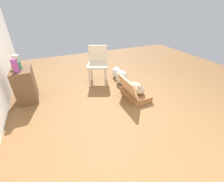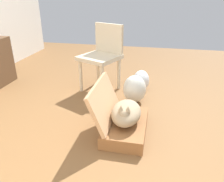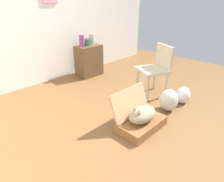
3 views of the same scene
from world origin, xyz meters
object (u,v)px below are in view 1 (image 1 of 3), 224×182
Objects in this scene: plastic_bag_clear at (117,72)px; cat at (136,88)px; chair at (98,63)px; side_table at (25,85)px; plastic_bag_white at (121,77)px; suitcase_base at (136,94)px; vase_short at (17,61)px; vase_round at (18,66)px; vase_tall at (15,66)px.

cat is at bearing 177.40° from plastic_bag_clear.
chair is at bearing 95.57° from plastic_bag_clear.
chair reaches higher than side_table.
cat is 1.50× the size of plastic_bag_white.
vase_short is at bearing 65.72° from suitcase_base.
plastic_bag_clear is at bearing 29.65° from chair.
vase_round is at bearing 68.52° from cat.
plastic_bag_white is 0.39m from plastic_bag_clear.
side_table is at bearing 68.37° from cat.
vase_round is (-0.14, -0.02, -0.05)m from vase_short.
vase_round is 1.64m from chair.
vase_round is at bearing 96.54° from plastic_bag_clear.
vase_tall is at bearing 100.01° from plastic_bag_clear.
vase_round is (0.14, 2.09, 0.57)m from plastic_bag_white.
cat is 2.39m from vase_short.
chair is at bearing -78.58° from vase_tall.
vase_short is 0.14m from vase_round.
vase_tall reaches higher than vase_round.
plastic_bag_clear is (0.38, -0.05, -0.03)m from plastic_bag_white.
plastic_bag_white is 2.20m from vase_tall.
suitcase_base is 2.35m from vase_round.
plastic_bag_clear is (1.06, -0.05, 0.08)m from suitcase_base.
cat is 0.69m from plastic_bag_white.
suitcase_base is at bearing 177.40° from plastic_bag_clear.
cat is 2.31m from vase_round.
vase_tall is 0.27m from vase_short.
chair is (0.19, -1.60, 0.17)m from side_table.
plastic_bag_white is 1.22× the size of plastic_bag_clear.
cat is 1.16m from chair.
cat is at bearing -111.48° from vase_round.
vase_tall reaches higher than suitcase_base.
vase_short reaches higher than suitcase_base.
plastic_bag_white is at bearing -93.79° from side_table.
vase_short is at bearing 82.63° from plastic_bag_white.
cat is 1.84× the size of plastic_bag_clear.
vase_tall is at bearing 165.89° from side_table.
side_table is at bearing -14.11° from vase_tall.
plastic_bag_clear is 0.42× the size of side_table.
chair is at bearing 25.40° from suitcase_base.
vase_tall is (-0.14, 0.03, 0.45)m from side_table.
plastic_bag_white reaches higher than plastic_bag_clear.
plastic_bag_white is at bearing -97.37° from vase_short.
vase_tall is 1.63× the size of vase_round.
suitcase_base is 2.79× the size of vase_short.
vase_tall is at bearing 179.97° from vase_short.
side_table is 0.47m from vase_short.
plastic_bag_white is 2.17m from vase_round.
chair is at bearing -87.94° from vase_short.
vase_short reaches higher than plastic_bag_clear.
vase_round is (0.14, -0.02, -0.05)m from vase_tall.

